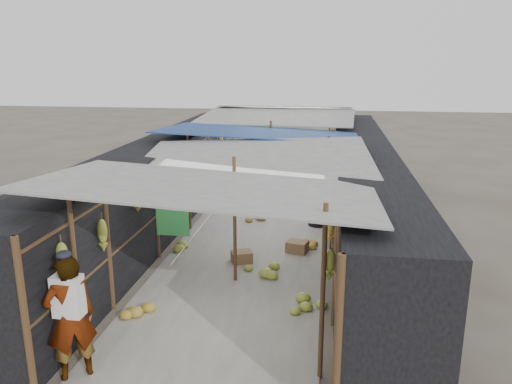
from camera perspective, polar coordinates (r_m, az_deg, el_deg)
The scene contains 14 objects.
ground at distance 7.91m, azimuth -6.66°, elevation -19.14°, with size 80.00×80.00×0.00m, color #6B6356.
aisle_slab at distance 13.66m, azimuth 0.38°, elevation -3.94°, with size 3.60×16.00×0.02m, color #9E998E.
stall_left at distance 13.97m, azimuth -10.65°, elevation 1.09°, with size 1.40×15.00×2.30m, color black.
stall_right at distance 13.25m, azimuth 12.03°, elevation 0.27°, with size 1.40×15.00×2.30m, color black.
crate_near at distance 11.27m, azimuth -1.64°, elevation -7.44°, with size 0.45×0.36×0.27m, color #92694A.
crate_mid at distance 11.87m, azimuth 4.72°, elevation -6.28°, with size 0.47×0.38×0.28m, color #92694A.
crate_back at distance 17.85m, azimuth -0.30°, elevation 0.99°, with size 0.43×0.35×0.27m, color #92694A.
black_basin at distance 13.83m, azimuth 7.07°, elevation -3.52°, with size 0.54×0.54×0.16m, color black.
vendor_elderly at distance 7.61m, azimuth -20.45°, elevation -13.33°, with size 0.68×0.45×1.86m, color silver.
shopper_blue at distance 16.71m, azimuth 0.97°, elevation 2.62°, with size 0.85×0.66×1.74m, color navy.
vendor_seated at distance 17.02m, azimuth 6.48°, elevation 1.16°, with size 0.53×0.31×0.82m, color #534F48.
market_canopy at distance 13.41m, azimuth 0.68°, elevation 6.27°, with size 5.62×15.20×2.77m.
hanging_bananas at distance 13.34m, azimuth 0.62°, elevation 2.97°, with size 3.96×13.69×0.76m.
floor_bananas at distance 12.84m, azimuth 1.39°, elevation -4.54°, with size 3.72×10.59×0.33m.
Camera 1 is at (1.81, -6.31, 4.40)m, focal length 35.00 mm.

